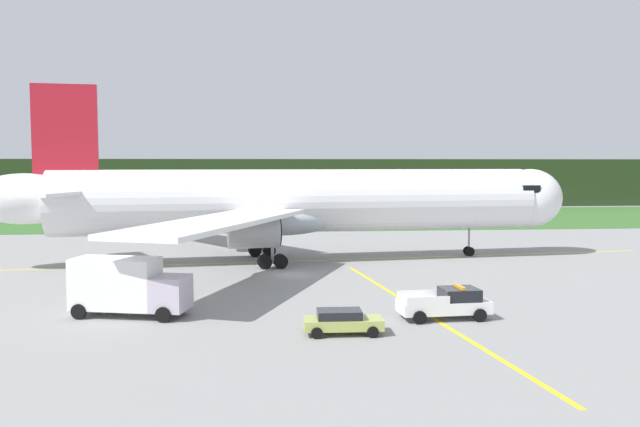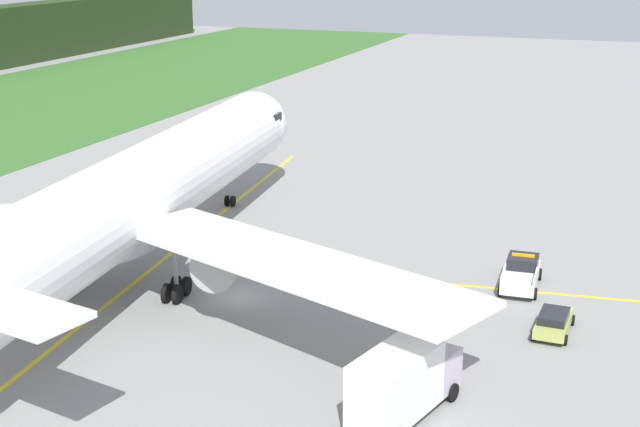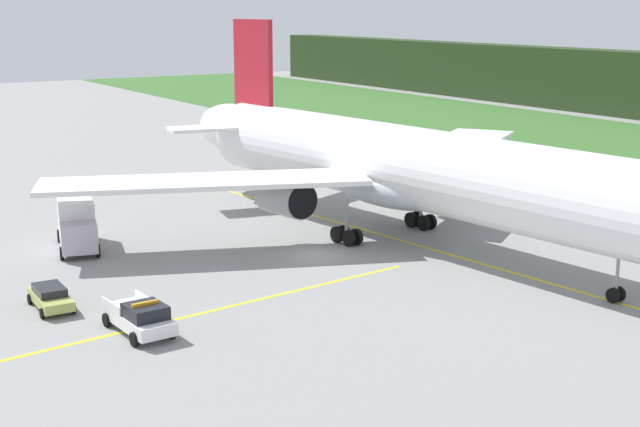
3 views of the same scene
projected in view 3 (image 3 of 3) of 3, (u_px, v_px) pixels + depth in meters
ground at (317, 255)px, 62.80m from camera, size 320.00×320.00×0.00m
taxiway_centerline_main at (414, 244)px, 65.62m from camera, size 70.14×8.20×0.01m
taxiway_centerline_spur at (175, 319)px, 49.86m from camera, size 4.09×33.65×0.01m
airliner at (411, 169)px, 64.84m from camera, size 55.00×47.58×15.77m
ops_pickup_truck at (140, 317)px, 47.55m from camera, size 5.36×2.60×1.94m
catering_truck at (77, 224)px, 64.08m from camera, size 7.22×4.07×3.62m
staff_car at (51, 297)px, 51.55m from camera, size 4.20×2.01×1.30m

